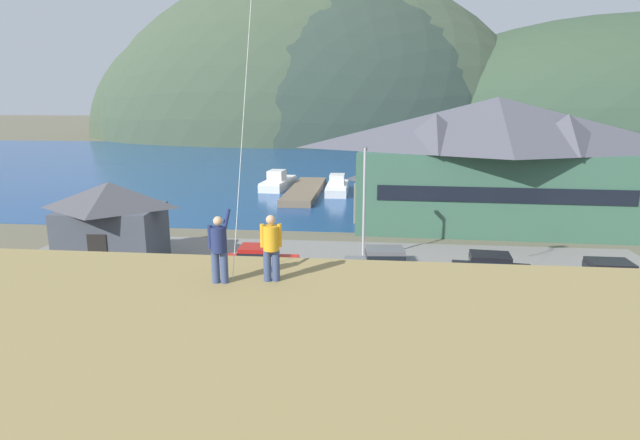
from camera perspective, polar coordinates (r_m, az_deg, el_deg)
The scene contains 24 objects.
ground_plane at distance 23.95m, azimuth -1.10°, elevation -11.96°, with size 600.00×600.00×0.00m, color #66604C.
parking_lot_pad at distance 28.52m, azimuth 0.16°, elevation -7.66°, with size 40.00×20.00×0.10m, color gray.
bay_water at distance 82.22m, azimuth 4.13°, elevation 5.87°, with size 360.00×84.00×0.03m, color navy.
far_hill_west_ridge at distance 147.32m, azimuth -8.67°, elevation 8.87°, with size 83.06×44.93×65.92m, color #3D4C38.
far_hill_east_peak at distance 140.61m, azimuth -0.94°, elevation 8.83°, with size 113.34×61.51×83.56m, color #3D4C38.
far_hill_center_saddle at distance 137.66m, azimuth 0.67°, elevation 8.74°, with size 96.03×57.07×79.28m, color #2D3D33.
far_hill_far_shoulder at distance 156.76m, azimuth 30.46°, elevation 7.49°, with size 135.92×74.48×60.72m, color #334733.
harbor_lodge at distance 43.89m, azimuth 18.33°, elevation 6.24°, with size 22.73×10.60×10.25m.
storage_shed_near_lot at distance 34.64m, azimuth -21.57°, elevation -0.28°, with size 6.47×5.47×5.23m.
storage_shed_waterside at distance 44.81m, azimuth 7.05°, elevation 3.07°, with size 5.56×5.17×4.79m.
wharf_dock at distance 57.43m, azimuth -1.64°, elevation 3.18°, with size 3.20×15.61×0.70m.
moored_boat_wharfside at distance 61.24m, azimuth -4.56°, elevation 4.10°, with size 3.19×7.89×2.16m.
moored_boat_outer_mooring at distance 57.81m, azimuth 1.88°, elevation 3.61°, with size 2.35×7.06×2.16m.
parked_car_mid_row_far at distance 24.09m, azimuth -6.61°, elevation -9.14°, with size 4.31×2.27×1.82m.
parked_car_back_row_right at distance 30.05m, azimuth -28.63°, elevation -6.17°, with size 4.24×2.12×1.82m.
parked_car_back_row_left at distance 25.66m, azimuth 20.40°, elevation -8.50°, with size 4.27×2.20×1.82m.
parked_car_corner_spot at distance 30.42m, azimuth -6.47°, elevation -4.39°, with size 4.25×2.16×1.82m.
parked_car_front_row_silver at distance 30.05m, azimuth 6.82°, elevation -4.63°, with size 4.36×2.38×1.82m.
parked_car_lone_by_shed at distance 26.23m, azimuth -19.29°, elevation -7.93°, with size 4.32×2.30×1.82m.
parked_car_front_row_end at distance 31.43m, azimuth 28.88°, elevation -5.40°, with size 4.21×2.08×1.82m.
parked_car_mid_row_near at distance 30.22m, azimuth 18.02°, elevation -5.08°, with size 4.34×2.34×1.82m.
parking_light_pole at distance 32.65m, azimuth 4.80°, elevation 2.51°, with size 0.24×0.78×7.12m.
person_kite_flyer at distance 13.54m, azimuth -10.86°, elevation -2.86°, with size 0.52×0.67×1.86m.
person_companion at distance 13.50m, azimuth -5.30°, elevation -2.80°, with size 0.54×0.40×1.74m.
Camera 1 is at (2.74, -21.55, 10.09)m, focal length 29.61 mm.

